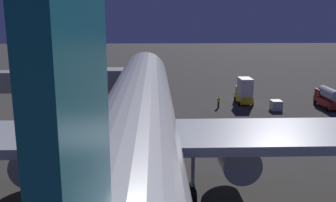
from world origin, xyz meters
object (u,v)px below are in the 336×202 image
at_px(jet_bridge, 45,82).
at_px(baggage_container_mid_row, 276,105).
at_px(ops_van, 244,91).
at_px(ground_crew_by_tug, 218,101).
at_px(traffic_cone_nose_port, 160,107).
at_px(ground_crew_by_belt_loader, 169,99).
at_px(fuel_tanker, 328,97).
at_px(traffic_cone_nose_starboard, 131,108).
at_px(airliner_at_gate, 137,123).

distance_m(jet_bridge, baggage_container_mid_row, 33.21).
bearing_deg(baggage_container_mid_row, ops_van, -48.83).
height_order(ground_crew_by_tug, traffic_cone_nose_port, ground_crew_by_tug).
xyz_separation_m(ground_crew_by_belt_loader, ground_crew_by_tug, (-7.59, 1.75, -0.04)).
xyz_separation_m(jet_bridge, baggage_container_mid_row, (-31.82, -7.98, -5.16)).
bearing_deg(baggage_container_mid_row, ground_crew_by_belt_loader, -12.54).
relative_size(jet_bridge, fuel_tanker, 3.86).
bearing_deg(ground_crew_by_tug, baggage_container_mid_row, 167.87).
bearing_deg(fuel_tanker, traffic_cone_nose_starboard, 0.25).
height_order(airliner_at_gate, ops_van, airliner_at_gate).
bearing_deg(traffic_cone_nose_port, traffic_cone_nose_starboard, 0.00).
xyz_separation_m(airliner_at_gate, baggage_container_mid_row, (-19.56, -26.67, -5.04)).
bearing_deg(ground_crew_by_belt_loader, baggage_container_mid_row, 167.46).
distance_m(baggage_container_mid_row, traffic_cone_nose_starboard, 21.80).
height_order(fuel_tanker, ops_van, ops_van).
relative_size(airliner_at_gate, traffic_cone_nose_port, 105.69).
xyz_separation_m(baggage_container_mid_row, ground_crew_by_tug, (8.42, -1.81, 0.28)).
bearing_deg(baggage_container_mid_row, jet_bridge, 14.08).
distance_m(airliner_at_gate, traffic_cone_nose_port, 28.48).
bearing_deg(fuel_tanker, traffic_cone_nose_port, 0.29).
xyz_separation_m(jet_bridge, ground_crew_by_belt_loader, (-15.81, -11.54, -4.83)).
bearing_deg(ground_crew_by_tug, jet_bridge, 22.70).
relative_size(jet_bridge, ops_van, 4.84).
bearing_deg(fuel_tanker, ops_van, -14.20).
xyz_separation_m(airliner_at_gate, fuel_tanker, (-27.97, -27.99, -4.13)).
relative_size(jet_bridge, baggage_container_mid_row, 13.00).
height_order(ground_crew_by_tug, traffic_cone_nose_starboard, ground_crew_by_tug).
bearing_deg(ground_crew_by_belt_loader, traffic_cone_nose_port, 60.40).
xyz_separation_m(fuel_tanker, ground_crew_by_belt_loader, (24.42, -2.25, -0.59)).
distance_m(jet_bridge, ground_crew_by_belt_loader, 20.16).
height_order(jet_bridge, traffic_cone_nose_starboard, jet_bridge).
relative_size(ground_crew_by_belt_loader, ground_crew_by_tug, 1.03).
height_order(airliner_at_gate, baggage_container_mid_row, airliner_at_gate).
xyz_separation_m(jet_bridge, ground_crew_by_tug, (-23.40, -9.79, -4.87)).
xyz_separation_m(airliner_at_gate, ops_van, (-15.70, -31.09, -3.70)).
distance_m(fuel_tanker, baggage_container_mid_row, 8.56).
relative_size(jet_bridge, traffic_cone_nose_starboard, 41.72).
distance_m(ops_van, ground_crew_by_tug, 5.35).
bearing_deg(ground_crew_by_belt_loader, jet_bridge, 36.12).
xyz_separation_m(baggage_container_mid_row, traffic_cone_nose_port, (17.36, -1.18, -0.46)).
distance_m(airliner_at_gate, fuel_tanker, 39.78).
distance_m(baggage_container_mid_row, ground_crew_by_belt_loader, 16.40).
height_order(baggage_container_mid_row, traffic_cone_nose_starboard, baggage_container_mid_row).
distance_m(ops_van, traffic_cone_nose_port, 14.00).
xyz_separation_m(baggage_container_mid_row, traffic_cone_nose_starboard, (21.76, -1.18, -0.46)).
relative_size(ground_crew_by_tug, traffic_cone_nose_starboard, 3.37).
relative_size(airliner_at_gate, jet_bridge, 2.53).
relative_size(ground_crew_by_belt_loader, traffic_cone_nose_starboard, 3.49).
distance_m(ground_crew_by_tug, traffic_cone_nose_port, 9.00).
xyz_separation_m(fuel_tanker, traffic_cone_nose_port, (25.77, 0.13, -1.37)).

